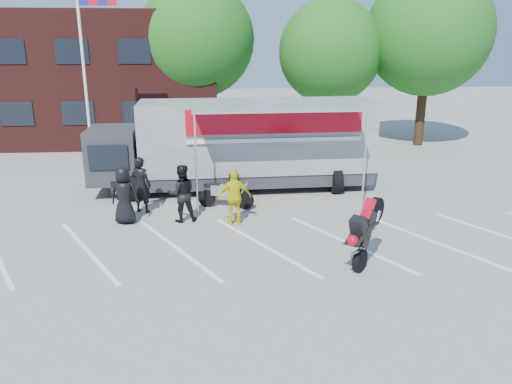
{
  "coord_description": "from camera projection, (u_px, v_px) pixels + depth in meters",
  "views": [
    {
      "loc": [
        -0.98,
        -11.83,
        5.44
      ],
      "look_at": [
        0.07,
        1.86,
        1.3
      ],
      "focal_mm": 35.0,
      "sensor_mm": 36.0,
      "label": 1
    }
  ],
  "objects": [
    {
      "name": "tree_left",
      "position": [
        197.0,
        39.0,
        26.46
      ],
      "size": [
        6.12,
        6.12,
        8.64
      ],
      "color": "#382314",
      "rests_on": "ground"
    },
    {
      "name": "transporter_truck",
      "position": [
        244.0,
        188.0,
        19.31
      ],
      "size": [
        10.77,
        5.55,
        3.36
      ],
      "primitive_type": null,
      "rotation": [
        0.0,
        0.0,
        0.04
      ],
      "color": "#9C9FA5",
      "rests_on": "ground"
    },
    {
      "name": "spectator_leather_a",
      "position": [
        124.0,
        195.0,
        15.38
      ],
      "size": [
        0.96,
        0.7,
        1.81
      ],
      "primitive_type": "imported",
      "rotation": [
        0.0,
        0.0,
        3.0
      ],
      "color": "black",
      "rests_on": "ground"
    },
    {
      "name": "parked_motorcycle",
      "position": [
        226.0,
        208.0,
        17.06
      ],
      "size": [
        2.08,
        1.17,
        1.03
      ],
      "primitive_type": null,
      "rotation": [
        0.0,
        0.0,
        1.3
      ],
      "color": "#B0B0B5",
      "rests_on": "ground"
    },
    {
      "name": "flagpole",
      "position": [
        89.0,
        52.0,
        20.57
      ],
      "size": [
        1.61,
        0.12,
        8.0
      ],
      "color": "white",
      "rests_on": "ground"
    },
    {
      "name": "office_building",
      "position": [
        58.0,
        77.0,
        28.38
      ],
      "size": [
        18.0,
        8.0,
        7.0
      ],
      "primitive_type": "cube",
      "color": "#461916",
      "rests_on": "ground"
    },
    {
      "name": "tree_mid",
      "position": [
        330.0,
        52.0,
        26.2
      ],
      "size": [
        5.44,
        5.44,
        7.68
      ],
      "color": "#382314",
      "rests_on": "ground"
    },
    {
      "name": "stunt_bike_rider",
      "position": [
        370.0,
        263.0,
        12.81
      ],
      "size": [
        1.66,
        1.75,
        1.94
      ],
      "primitive_type": null,
      "rotation": [
        0.0,
        0.0,
        -0.72
      ],
      "color": "black",
      "rests_on": "ground"
    },
    {
      "name": "parking_bay_lines",
      "position": [
        256.0,
        245.0,
        13.89
      ],
      "size": [
        18.09,
        13.33,
        0.01
      ],
      "primitive_type": "cube",
      "rotation": [
        0.0,
        0.0,
        0.52
      ],
      "color": "white",
      "rests_on": "ground"
    },
    {
      "name": "spectator_leather_c",
      "position": [
        182.0,
        193.0,
        15.54
      ],
      "size": [
        0.99,
        0.84,
        1.83
      ],
      "primitive_type": "imported",
      "rotation": [
        0.0,
        0.0,
        3.32
      ],
      "color": "black",
      "rests_on": "ground"
    },
    {
      "name": "tree_right",
      "position": [
        428.0,
        33.0,
        25.82
      ],
      "size": [
        6.46,
        6.46,
        9.12
      ],
      "color": "#382314",
      "rests_on": "ground"
    },
    {
      "name": "spectator_leather_b",
      "position": [
        141.0,
        185.0,
        16.39
      ],
      "size": [
        0.8,
        0.68,
        1.88
      ],
      "primitive_type": "imported",
      "rotation": [
        0.0,
        0.0,
        2.75
      ],
      "color": "black",
      "rests_on": "ground"
    },
    {
      "name": "spectator_hivis",
      "position": [
        235.0,
        197.0,
        15.31
      ],
      "size": [
        1.07,
        0.58,
        1.74
      ],
      "primitive_type": "imported",
      "rotation": [
        0.0,
        0.0,
        3.3
      ],
      "color": "yellow",
      "rests_on": "ground"
    },
    {
      "name": "ground",
      "position": [
        259.0,
        260.0,
        12.94
      ],
      "size": [
        100.0,
        100.0,
        0.0
      ],
      "primitive_type": "plane",
      "color": "gray",
      "rests_on": "ground"
    }
  ]
}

